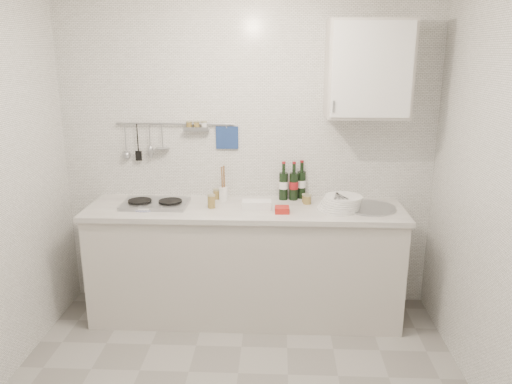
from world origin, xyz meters
The scene contains 14 objects.
back_wall centered at (0.00, 1.40, 1.25)m, with size 3.00×0.02×2.50m, color silver.
counter centered at (0.01, 1.10, 0.43)m, with size 2.44×0.64×0.96m.
wall_rail centered at (-0.60, 1.37, 1.43)m, with size 0.98×0.09×0.34m.
wall_cabinet centered at (0.90, 1.22, 1.95)m, with size 0.60×0.38×0.70m.
plate_stack_hob centered at (-0.75, 1.06, 0.93)m, with size 0.28×0.27×0.02m.
plate_stack_sink centered at (0.73, 1.08, 0.97)m, with size 0.34×0.33×0.11m.
wine_bottles centered at (0.37, 1.33, 1.07)m, with size 0.22×0.13×0.31m.
butter_dish centered at (0.09, 1.05, 0.95)m, with size 0.22×0.11×0.07m, color white.
strawberry_punnet centered at (0.28, 0.97, 0.94)m, with size 0.11×0.11×0.04m, color red.
utensil_crock centered at (-0.19, 1.28, 0.99)m, with size 0.07×0.07×0.29m.
jar_a centered at (-0.24, 1.31, 0.96)m, with size 0.06×0.06×0.08m.
jar_b centered at (0.47, 1.25, 0.95)m, with size 0.06×0.06×0.07m.
jar_c centered at (0.48, 1.20, 0.96)m, with size 0.07×0.07×0.07m.
jar_d centered at (-0.26, 1.07, 0.97)m, with size 0.06×0.06×0.10m.
Camera 1 is at (0.25, -2.56, 2.08)m, focal length 35.00 mm.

